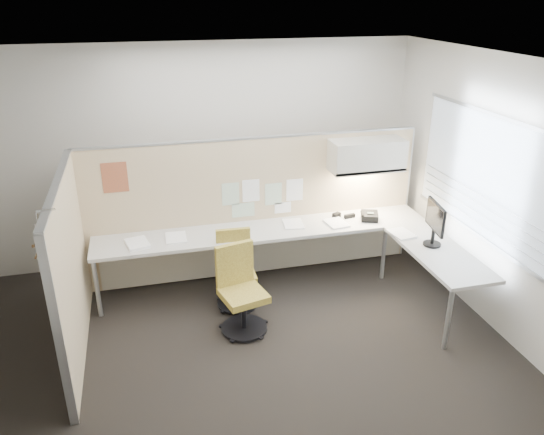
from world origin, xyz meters
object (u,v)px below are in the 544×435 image
object	(u,v)px
desk	(295,241)
chair_left	(236,272)
chair_right	(241,292)
phone	(369,216)
monitor	(435,221)

from	to	relation	value
desk	chair_left	xyz separation A→B (m)	(-0.76, -0.21, -0.20)
desk	chair_right	bearing A→B (deg)	-138.58
chair_left	phone	distance (m)	1.80
desk	chair_right	distance (m)	1.08
chair_left	desk	bearing A→B (deg)	17.62
phone	monitor	bearing A→B (deg)	-44.93
chair_left	chair_right	world-z (taller)	chair_right
chair_left	phone	world-z (taller)	chair_left
chair_left	monitor	world-z (taller)	monitor
desk	chair_right	size ratio (longest dim) A/B	4.32
chair_right	phone	xyz separation A→B (m)	(1.78, 0.79, 0.35)
desk	chair_left	size ratio (longest dim) A/B	4.61
chair_left	phone	xyz separation A→B (m)	(1.74, 0.30, 0.38)
desk	monitor	xyz separation A→B (m)	(1.37, -0.74, 0.42)
monitor	phone	world-z (taller)	monitor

